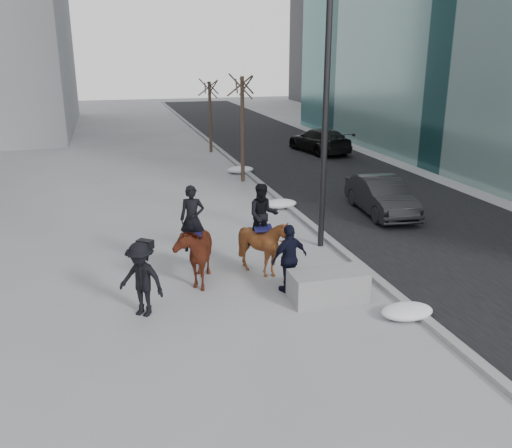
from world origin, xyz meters
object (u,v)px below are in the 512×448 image
object	(u,v)px
planter	(328,286)
mounted_right	(264,239)
mounted_left	(194,247)
car_near	(381,196)

from	to	relation	value
planter	mounted_right	size ratio (longest dim) A/B	0.74
mounted_left	mounted_right	xyz separation A→B (m)	(1.88, -0.05, 0.05)
planter	mounted_left	distance (m)	3.60
planter	mounted_left	xyz separation A→B (m)	(-2.93, 2.01, 0.58)
car_near	mounted_left	distance (m)	8.82
mounted_left	car_near	bearing A→B (deg)	29.45
car_near	mounted_left	size ratio (longest dim) A/B	1.63
planter	mounted_right	world-z (taller)	mounted_right
car_near	planter	bearing A→B (deg)	-121.59
car_near	mounted_right	world-z (taller)	mounted_right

